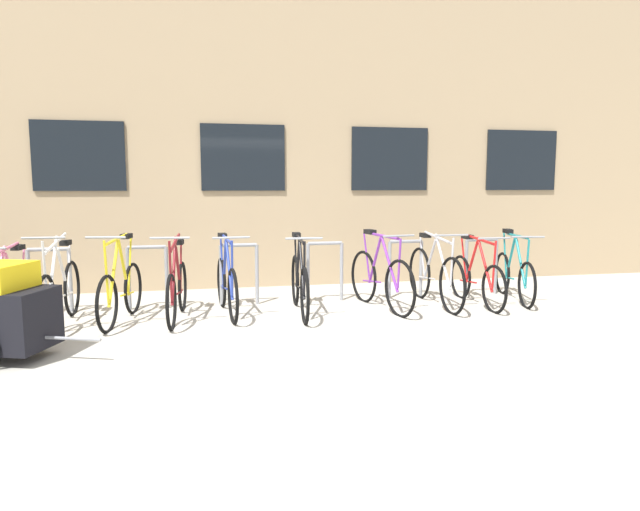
{
  "coord_description": "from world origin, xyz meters",
  "views": [
    {
      "loc": [
        -0.69,
        -5.75,
        1.64
      ],
      "look_at": [
        0.89,
        1.6,
        0.69
      ],
      "focal_mm": 31.59,
      "sensor_mm": 36.0,
      "label": 1
    }
  ],
  "objects": [
    {
      "name": "ground_plane",
      "position": [
        0.0,
        0.0,
        0.0
      ],
      "size": [
        42.0,
        42.0,
        0.0
      ],
      "primitive_type": "plane",
      "color": "#B2ADA0"
    },
    {
      "name": "bicycle_teal",
      "position": [
        3.68,
        1.42,
        0.37
      ],
      "size": [
        0.52,
        1.66,
        1.01
      ],
      "color": "black",
      "rests_on": "ground"
    },
    {
      "name": "bicycle_silver",
      "position": [
        2.43,
        1.34,
        0.4
      ],
      "size": [
        0.44,
        1.84,
        1.04
      ],
      "color": "black",
      "rests_on": "ground"
    },
    {
      "name": "bicycle_black",
      "position": [
        0.54,
        1.24,
        0.39
      ],
      "size": [
        0.44,
        1.8,
        1.04
      ],
      "color": "black",
      "rests_on": "ground"
    },
    {
      "name": "bicycle_white",
      "position": [
        -2.31,
        1.22,
        0.39
      ],
      "size": [
        0.44,
        1.81,
        1.11
      ],
      "color": "black",
      "rests_on": "ground"
    },
    {
      "name": "bicycle_yellow",
      "position": [
        -1.64,
        1.25,
        0.38
      ],
      "size": [
        0.47,
        1.6,
        1.09
      ],
      "color": "black",
      "rests_on": "ground"
    },
    {
      "name": "storefront_building",
      "position": [
        0.0,
        6.43,
        3.22
      ],
      "size": [
        28.0,
        6.5,
        6.45
      ],
      "color": "tan",
      "rests_on": "ground"
    },
    {
      "name": "bicycle_maroon",
      "position": [
        -0.98,
        1.24,
        0.37
      ],
      "size": [
        0.44,
        1.67,
        1.07
      ],
      "color": "black",
      "rests_on": "ground"
    },
    {
      "name": "bicycle_red",
      "position": [
        3.0,
        1.24,
        0.36
      ],
      "size": [
        0.44,
        1.63,
        0.99
      ],
      "color": "black",
      "rests_on": "ground"
    },
    {
      "name": "bicycle_purple",
      "position": [
        1.64,
        1.29,
        0.4
      ],
      "size": [
        0.48,
        1.72,
        1.05
      ],
      "color": "black",
      "rests_on": "ground"
    },
    {
      "name": "bicycle_blue",
      "position": [
        -0.37,
        1.38,
        0.38
      ],
      "size": [
        0.44,
        1.69,
        1.05
      ],
      "color": "black",
      "rests_on": "ground"
    },
    {
      "name": "bike_rack",
      "position": [
        0.42,
        1.9,
        0.51
      ],
      "size": [
        6.53,
        0.05,
        0.85
      ],
      "color": "gray",
      "rests_on": "ground"
    },
    {
      "name": "bicycle_pink",
      "position": [
        -2.89,
        1.28,
        0.36
      ],
      "size": [
        0.44,
        1.74,
        1.0
      ],
      "color": "black",
      "rests_on": "ground"
    }
  ]
}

